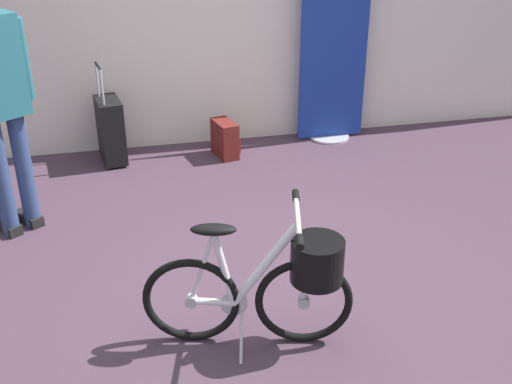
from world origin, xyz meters
The scene contains 5 objects.
ground_plane centered at (0.00, 0.00, 0.00)m, with size 8.07×8.07×0.00m, color #473342.
floor_banner_stand centered at (1.03, 2.19, 0.83)m, with size 0.60×0.36×1.83m.
folding_bike_foreground centered at (-0.17, -0.44, 0.37)m, with size 1.03×0.52×0.75m.
rolling_suitcase centered at (-0.91, 2.08, 0.28)m, with size 0.23×0.38×0.83m.
backpack_on_floor centered at (0.03, 1.99, 0.15)m, with size 0.23×0.31×0.31m.
Camera 1 is at (-0.82, -2.91, 2.14)m, focal length 44.18 mm.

